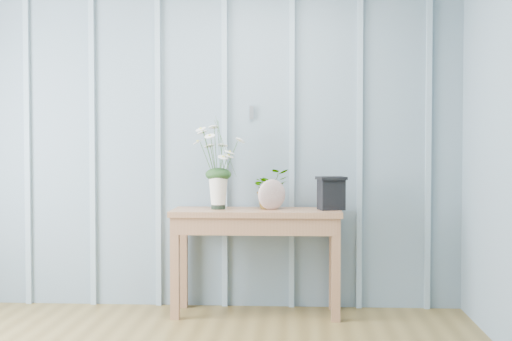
# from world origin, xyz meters

# --- Properties ---
(room_shell) EXTENTS (4.00, 4.50, 2.50)m
(room_shell) POSITION_xyz_m (0.00, 0.92, 1.99)
(room_shell) COLOR gray
(room_shell) RESTS_ON ground
(sideboard) EXTENTS (1.20, 0.45, 0.75)m
(sideboard) POSITION_xyz_m (0.50, 1.99, 0.64)
(sideboard) COLOR #936242
(sideboard) RESTS_ON ground
(daisy_vase) EXTENTS (0.45, 0.35, 0.64)m
(daisy_vase) POSITION_xyz_m (0.23, 2.01, 1.15)
(daisy_vase) COLOR black
(daisy_vase) RESTS_ON sideboard
(spider_plant) EXTENTS (0.33, 0.32, 0.29)m
(spider_plant) POSITION_xyz_m (0.59, 2.07, 0.89)
(spider_plant) COLOR #153414
(spider_plant) RESTS_ON sideboard
(felt_disc_vessel) EXTENTS (0.22, 0.16, 0.22)m
(felt_disc_vessel) POSITION_xyz_m (0.61, 1.98, 0.86)
(felt_disc_vessel) COLOR #94565C
(felt_disc_vessel) RESTS_ON sideboard
(carved_box) EXTENTS (0.23, 0.20, 0.24)m
(carved_box) POSITION_xyz_m (1.03, 2.00, 0.87)
(carved_box) COLOR black
(carved_box) RESTS_ON sideboard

